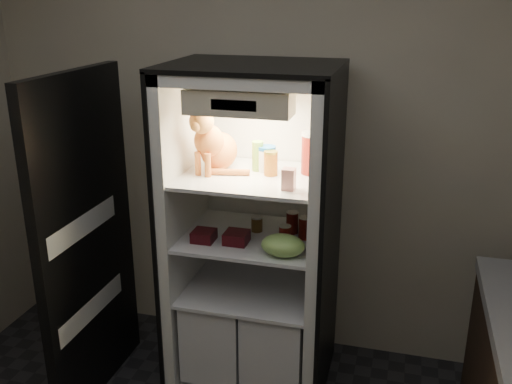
# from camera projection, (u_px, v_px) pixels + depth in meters

# --- Properties ---
(room_shell) EXTENTS (3.60, 3.60, 3.60)m
(room_shell) POSITION_uv_depth(u_px,v_px,m) (134.00, 199.00, 1.74)
(room_shell) COLOR white
(room_shell) RESTS_ON floor
(refrigerator) EXTENTS (0.90, 0.72, 1.88)m
(refrigerator) POSITION_uv_depth(u_px,v_px,m) (254.00, 254.00, 3.27)
(refrigerator) COLOR white
(refrigerator) RESTS_ON floor
(fridge_door) EXTENTS (0.07, 0.87, 1.85)m
(fridge_door) POSITION_uv_depth(u_px,v_px,m) (87.00, 244.00, 3.11)
(fridge_door) COLOR black
(fridge_door) RESTS_ON floor
(tabby_cat) EXTENTS (0.33, 0.39, 0.39)m
(tabby_cat) POSITION_uv_depth(u_px,v_px,m) (214.00, 145.00, 3.08)
(tabby_cat) COLOR #C25018
(tabby_cat) RESTS_ON refrigerator
(parmesan_shaker) EXTENTS (0.06, 0.06, 0.16)m
(parmesan_shaker) POSITION_uv_depth(u_px,v_px,m) (258.00, 156.00, 3.10)
(parmesan_shaker) COLOR #268D29
(parmesan_shaker) RESTS_ON refrigerator
(mayo_tub) EXTENTS (0.10, 0.10, 0.14)m
(mayo_tub) POSITION_uv_depth(u_px,v_px,m) (267.00, 159.00, 3.10)
(mayo_tub) COLOR white
(mayo_tub) RESTS_ON refrigerator
(salsa_jar) EXTENTS (0.07, 0.07, 0.13)m
(salsa_jar) POSITION_uv_depth(u_px,v_px,m) (271.00, 163.00, 3.02)
(salsa_jar) COLOR maroon
(salsa_jar) RESTS_ON refrigerator
(pepper_jar) EXTENTS (0.13, 0.13, 0.23)m
(pepper_jar) POSITION_uv_depth(u_px,v_px,m) (314.00, 153.00, 3.04)
(pepper_jar) COLOR maroon
(pepper_jar) RESTS_ON refrigerator
(cream_carton) EXTENTS (0.06, 0.06, 0.11)m
(cream_carton) POSITION_uv_depth(u_px,v_px,m) (289.00, 179.00, 2.81)
(cream_carton) COLOR silver
(cream_carton) RESTS_ON refrigerator
(soda_can_a) EXTENTS (0.07, 0.07, 0.12)m
(soda_can_a) POSITION_uv_depth(u_px,v_px,m) (292.00, 222.00, 3.17)
(soda_can_a) COLOR black
(soda_can_a) RESTS_ON refrigerator
(soda_can_b) EXTENTS (0.07, 0.07, 0.12)m
(soda_can_b) POSITION_uv_depth(u_px,v_px,m) (304.00, 228.00, 3.10)
(soda_can_b) COLOR black
(soda_can_b) RESTS_ON refrigerator
(soda_can_c) EXTENTS (0.06, 0.06, 0.12)m
(soda_can_c) POSITION_uv_depth(u_px,v_px,m) (285.00, 236.00, 3.00)
(soda_can_c) COLOR black
(soda_can_c) RESTS_ON refrigerator
(condiment_jar) EXTENTS (0.06, 0.06, 0.09)m
(condiment_jar) POSITION_uv_depth(u_px,v_px,m) (257.00, 224.00, 3.20)
(condiment_jar) COLOR #543918
(condiment_jar) RESTS_ON refrigerator
(grape_bag) EXTENTS (0.23, 0.16, 0.11)m
(grape_bag) POSITION_uv_depth(u_px,v_px,m) (283.00, 245.00, 2.90)
(grape_bag) COLOR #8ECB5E
(grape_bag) RESTS_ON refrigerator
(berry_box_left) EXTENTS (0.12, 0.12, 0.06)m
(berry_box_left) POSITION_uv_depth(u_px,v_px,m) (204.00, 236.00, 3.08)
(berry_box_left) COLOR #4F0D13
(berry_box_left) RESTS_ON refrigerator
(berry_box_right) EXTENTS (0.13, 0.13, 0.06)m
(berry_box_right) POSITION_uv_depth(u_px,v_px,m) (236.00, 237.00, 3.06)
(berry_box_right) COLOR #4F0D13
(berry_box_right) RESTS_ON refrigerator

